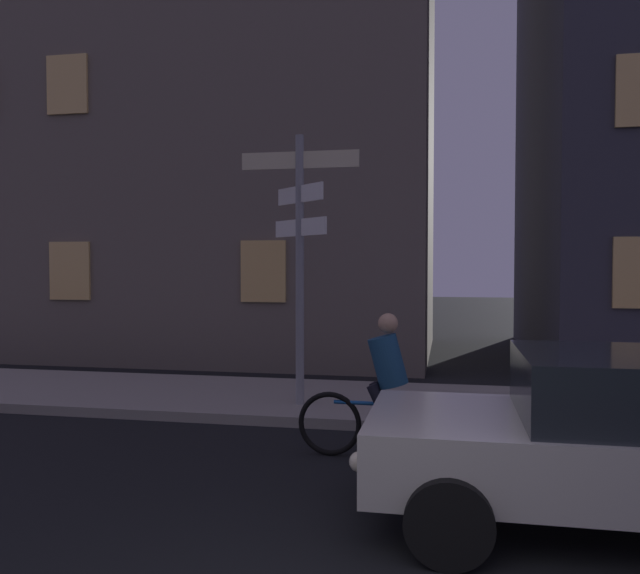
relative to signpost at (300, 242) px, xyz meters
The scene contains 5 objects.
sidewalk_kerb 2.87m from the signpost, 21.04° to the left, with size 40.00×2.78×0.14m, color gray.
signpost is the anchor object (origin of this frame).
car_side_parked 5.18m from the signpost, 46.07° to the right, with size 3.96×1.95×1.44m.
cyclist 2.93m from the signpost, 54.47° to the right, with size 1.82×0.33×1.61m.
building_left_block 8.68m from the signpost, 119.20° to the left, with size 10.39×6.32×14.46m.
Camera 1 is at (0.58, -2.45, 2.15)m, focal length 36.44 mm.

